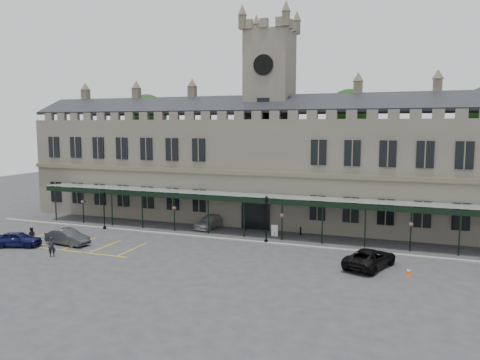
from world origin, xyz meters
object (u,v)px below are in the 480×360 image
(traffic_cone, at_px, (408,272))
(car_left_b, at_px, (67,237))
(car_left_a, at_px, (17,239))
(car_van, at_px, (370,258))
(car_taxi, at_px, (210,221))
(person_b, at_px, (32,235))
(person_a, at_px, (52,247))
(lamp_post_mid, at_px, (266,215))
(sign_board, at_px, (275,231))
(lamp_post_left, at_px, (104,206))
(station_building, at_px, (269,167))
(clock_tower, at_px, (270,110))

(traffic_cone, xyz_separation_m, car_left_b, (-30.73, -1.40, 0.43))
(car_left_a, xyz_separation_m, car_van, (31.68, 4.85, 0.03))
(car_left_b, relative_size, car_taxi, 0.95)
(person_b, bearing_deg, person_a, 127.41)
(lamp_post_mid, relative_size, sign_board, 3.97)
(car_left_a, bearing_deg, person_b, -33.74)
(car_left_a, bearing_deg, person_a, -124.20)
(lamp_post_left, height_order, lamp_post_mid, lamp_post_mid)
(car_left_a, height_order, person_a, person_a)
(station_building, relative_size, car_left_a, 13.88)
(clock_tower, bearing_deg, car_left_b, -130.02)
(traffic_cone, distance_m, car_van, 3.20)
(lamp_post_left, distance_m, car_taxi, 11.80)
(person_b, bearing_deg, car_left_b, 171.53)
(sign_board, distance_m, car_left_a, 24.87)
(traffic_cone, xyz_separation_m, car_left_a, (-34.62, -3.68, 0.42))
(station_building, height_order, car_taxi, station_building)
(lamp_post_left, xyz_separation_m, car_left_b, (0.85, -6.90, -1.83))
(station_building, relative_size, lamp_post_left, 13.80)
(clock_tower, xyz_separation_m, car_left_a, (-18.68, -19.89, -12.37))
(lamp_post_left, distance_m, car_left_b, 7.19)
(lamp_post_mid, bearing_deg, car_taxi, 150.73)
(car_van, xyz_separation_m, person_a, (-26.20, -6.40, 0.10))
(car_left_b, height_order, car_van, car_van)
(sign_board, relative_size, car_van, 0.21)
(lamp_post_left, relative_size, sign_board, 3.68)
(traffic_cone, height_order, sign_board, sign_board)
(car_taxi, bearing_deg, person_a, -108.49)
(car_van, distance_m, person_a, 26.97)
(clock_tower, relative_size, lamp_post_left, 5.70)
(car_taxi, xyz_separation_m, person_b, (-13.30, -12.52, 0.11))
(station_building, distance_m, sign_board, 9.86)
(car_van, bearing_deg, car_left_a, 28.96)
(person_a, bearing_deg, traffic_cone, -29.05)
(traffic_cone, bearing_deg, station_building, 134.67)
(lamp_post_left, bearing_deg, car_left_a, -108.27)
(sign_board, xyz_separation_m, car_left_a, (-21.53, -12.44, 0.16))
(lamp_post_left, relative_size, person_a, 2.51)
(lamp_post_left, relative_size, car_van, 0.78)
(car_left_a, distance_m, person_a, 5.69)
(car_left_b, relative_size, car_van, 0.82)
(lamp_post_mid, height_order, car_left_b, lamp_post_mid)
(car_van, distance_m, person_b, 31.49)
(clock_tower, bearing_deg, person_a, -121.63)
(station_building, xyz_separation_m, car_left_a, (-18.68, -19.81, -5.73))
(person_b, bearing_deg, lamp_post_left, -131.59)
(lamp_post_left, bearing_deg, car_van, -8.57)
(lamp_post_mid, bearing_deg, traffic_cone, -23.96)
(clock_tower, height_order, car_van, clock_tower)
(lamp_post_left, relative_size, car_taxi, 0.91)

